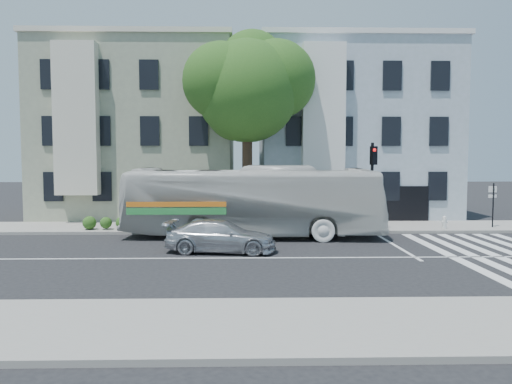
{
  "coord_description": "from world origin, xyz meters",
  "views": [
    {
      "loc": [
        -0.15,
        -19.04,
        3.9
      ],
      "look_at": [
        0.34,
        2.35,
        2.4
      ],
      "focal_mm": 35.0,
      "sensor_mm": 36.0,
      "label": 1
    }
  ],
  "objects_px": {
    "bus": "(253,202)",
    "traffic_signal": "(373,175)",
    "sedan": "(221,236)",
    "fire_hydrant": "(444,222)"
  },
  "relations": [
    {
      "from": "traffic_signal",
      "to": "fire_hydrant",
      "type": "relative_size",
      "value": 6.93
    },
    {
      "from": "sedan",
      "to": "traffic_signal",
      "type": "relative_size",
      "value": 0.98
    },
    {
      "from": "fire_hydrant",
      "to": "traffic_signal",
      "type": "bearing_deg",
      "value": -174.97
    },
    {
      "from": "bus",
      "to": "traffic_signal",
      "type": "distance_m",
      "value": 6.45
    },
    {
      "from": "bus",
      "to": "traffic_signal",
      "type": "bearing_deg",
      "value": -73.49
    },
    {
      "from": "traffic_signal",
      "to": "fire_hydrant",
      "type": "xyz_separation_m",
      "value": [
        3.93,
        0.35,
        -2.51
      ]
    },
    {
      "from": "bus",
      "to": "traffic_signal",
      "type": "height_order",
      "value": "traffic_signal"
    },
    {
      "from": "bus",
      "to": "fire_hydrant",
      "type": "xyz_separation_m",
      "value": [
        10.11,
        1.68,
        -1.25
      ]
    },
    {
      "from": "traffic_signal",
      "to": "fire_hydrant",
      "type": "distance_m",
      "value": 4.68
    },
    {
      "from": "sedan",
      "to": "fire_hydrant",
      "type": "relative_size",
      "value": 6.78
    }
  ]
}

